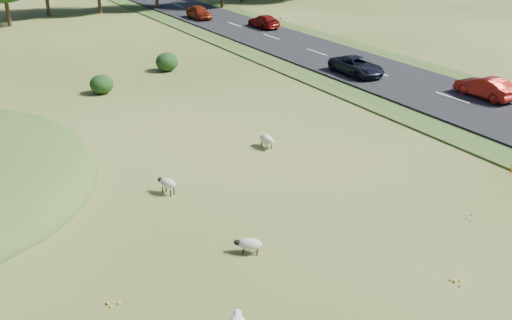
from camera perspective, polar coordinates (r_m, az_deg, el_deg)
The scene contains 10 objects.
ground at distance 41.17m, azimuth -13.77°, elevation 5.91°, with size 160.00×160.00×0.00m, color #3A4D18.
road at distance 58.10m, azimuth 2.58°, elevation 11.76°, with size 8.00×150.00×0.25m, color black.
shrubs at distance 46.37m, azimuth -18.54°, elevation 8.24°, with size 23.45×11.97×1.52m.
sheep_0 at distance 21.99m, azimuth -0.67°, elevation -8.40°, with size 1.10×0.96×0.64m.
sheep_1 at distance 31.52m, azimuth 1.09°, elevation 2.05°, with size 0.59×1.30×0.75m.
sheep_3 at distance 26.64m, azimuth -8.87°, elevation -2.30°, with size 0.78×1.12×0.78m.
car_0 at distance 64.52m, azimuth 0.78°, elevation 13.71°, with size 1.91×4.69×1.36m, color maroon.
car_1 at distance 70.38m, azimuth -5.72°, elevation 14.50°, with size 1.80×4.49×1.53m, color maroon.
car_5 at distance 45.88m, azimuth 10.03°, elevation 9.25°, with size 2.29×4.97×1.38m, color black.
car_7 at distance 42.41m, azimuth 21.98°, elevation 6.75°, with size 1.53×4.39×1.44m, color #9C1811.
Camera 1 is at (-10.66, -17.89, 12.08)m, focal length 40.00 mm.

